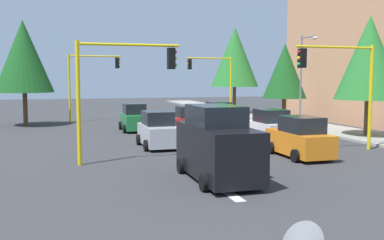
# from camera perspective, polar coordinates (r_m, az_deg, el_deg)

# --- Properties ---
(ground_plane) EXTENTS (120.00, 120.00, 0.00)m
(ground_plane) POSITION_cam_1_polar(r_m,az_deg,el_deg) (27.12, 1.18, -2.60)
(ground_plane) COLOR #353538
(sidewalk_kerb) EXTENTS (80.00, 4.00, 0.15)m
(sidewalk_kerb) POSITION_cam_1_polar(r_m,az_deg,el_deg) (36.03, 14.78, -0.67)
(sidewalk_kerb) COLOR gray
(sidewalk_kerb) RESTS_ON ground
(lane_arrow_near) EXTENTS (2.40, 1.10, 1.10)m
(lane_arrow_near) POSITION_cam_1_polar(r_m,az_deg,el_deg) (15.46, 3.65, -8.70)
(lane_arrow_near) COLOR silver
(lane_arrow_near) RESTS_ON ground
(traffic_signal_far_right) EXTENTS (0.36, 4.59, 5.89)m
(traffic_signal_far_right) POSITION_cam_1_polar(r_m,az_deg,el_deg) (39.65, -13.09, 5.80)
(traffic_signal_far_right) COLOR yellow
(traffic_signal_far_right) RESTS_ON ground
(traffic_signal_near_right) EXTENTS (0.36, 4.59, 5.41)m
(traffic_signal_near_right) POSITION_cam_1_polar(r_m,az_deg,el_deg) (19.74, -9.22, 5.53)
(traffic_signal_near_right) COLOR yellow
(traffic_signal_near_right) RESTS_ON ground
(traffic_signal_far_left) EXTENTS (0.36, 4.59, 5.84)m
(traffic_signal_far_left) POSITION_cam_1_polar(r_m,az_deg,el_deg) (41.96, 2.81, 5.87)
(traffic_signal_far_left) COLOR yellow
(traffic_signal_far_left) RESTS_ON ground
(traffic_signal_near_left) EXTENTS (0.36, 4.59, 5.51)m
(traffic_signal_near_left) POSITION_cam_1_polar(r_m,az_deg,el_deg) (23.99, 18.82, 5.44)
(traffic_signal_near_left) COLOR yellow
(traffic_signal_near_left) RESTS_ON ground
(street_lamp_curbside) EXTENTS (2.15, 0.28, 7.00)m
(street_lamp_curbside) POSITION_cam_1_polar(r_m,az_deg,el_deg) (33.99, 14.30, 6.20)
(street_lamp_curbside) COLOR slate
(street_lamp_curbside) RESTS_ON ground
(tree_roadside_far) EXTENTS (5.01, 5.01, 9.20)m
(tree_roadside_far) POSITION_cam_1_polar(r_m,az_deg,el_deg) (47.09, 5.56, 8.15)
(tree_roadside_far) COLOR brown
(tree_roadside_far) RESTS_ON ground
(tree_roadside_mid) EXTENTS (3.69, 3.69, 6.72)m
(tree_roadside_mid) POSITION_cam_1_polar(r_m,az_deg,el_deg) (38.20, 11.94, 6.22)
(tree_roadside_mid) COLOR brown
(tree_roadside_mid) RESTS_ON ground
(tree_roadside_near) EXTENTS (4.24, 4.24, 7.75)m
(tree_roadside_near) POSITION_cam_1_polar(r_m,az_deg,el_deg) (30.12, 22.01, 7.51)
(tree_roadside_near) COLOR brown
(tree_roadside_near) RESTS_ON ground
(tree_opposite_side) EXTENTS (4.60, 4.60, 8.42)m
(tree_opposite_side) POSITION_cam_1_polar(r_m,az_deg,el_deg) (37.72, -21.03, 7.72)
(tree_opposite_side) COLOR brown
(tree_opposite_side) RESTS_ON ground
(delivery_van_black) EXTENTS (4.80, 2.22, 2.77)m
(delivery_van_black) POSITION_cam_1_polar(r_m,az_deg,el_deg) (16.38, 3.27, -3.34)
(delivery_van_black) COLOR black
(delivery_van_black) RESTS_ON ground
(car_orange) EXTENTS (3.91, 1.99, 1.98)m
(car_orange) POSITION_cam_1_polar(r_m,az_deg,el_deg) (21.72, 13.81, -2.36)
(car_orange) COLOR orange
(car_orange) RESTS_ON ground
(car_red) EXTENTS (1.96, 4.09, 1.98)m
(car_red) POSITION_cam_1_polar(r_m,az_deg,el_deg) (28.90, -0.09, -0.31)
(car_red) COLOR red
(car_red) RESTS_ON ground
(car_yellow) EXTENTS (3.81, 1.97, 1.98)m
(car_yellow) POSITION_cam_1_polar(r_m,az_deg,el_deg) (34.34, 3.36, 0.58)
(car_yellow) COLOR yellow
(car_yellow) RESTS_ON ground
(car_silver) EXTENTS (3.76, 2.03, 1.98)m
(car_silver) POSITION_cam_1_polar(r_m,az_deg,el_deg) (24.27, -4.40, -1.42)
(car_silver) COLOR #B2B5BA
(car_silver) RESTS_ON ground
(car_green) EXTENTS (3.62, 1.98, 1.98)m
(car_green) POSITION_cam_1_polar(r_m,az_deg,el_deg) (32.03, -7.46, 0.20)
(car_green) COLOR #1E7238
(car_green) RESTS_ON ground
(car_white) EXTENTS (3.66, 2.03, 1.98)m
(car_white) POSITION_cam_1_polar(r_m,az_deg,el_deg) (26.38, 10.04, -0.94)
(car_white) COLOR white
(car_white) RESTS_ON ground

